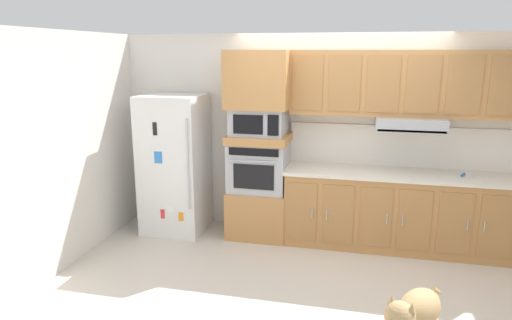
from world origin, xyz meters
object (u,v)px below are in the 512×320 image
built_in_oven (259,166)px  dog (415,313)px  refrigerator (175,164)px  microwave (259,121)px  screwdriver (464,175)px

built_in_oven → dog: built_in_oven is taller
built_in_oven → refrigerator: bearing=-176.5°
microwave → screwdriver: (2.36, -0.00, -0.53)m
refrigerator → dog: 3.47m
microwave → dog: size_ratio=0.85×
microwave → refrigerator: bearing=-176.5°
built_in_oven → dog: (1.65, -2.14, -0.49)m
built_in_oven → screwdriver: size_ratio=4.29×
refrigerator → screwdriver: bearing=1.1°
built_in_oven → dog: size_ratio=0.93×
refrigerator → dog: refrigerator is taller
dog → screwdriver: bearing=-167.0°
dog → refrigerator: bearing=-95.8°
refrigerator → microwave: (1.09, 0.07, 0.58)m
built_in_oven → screwdriver: 2.36m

